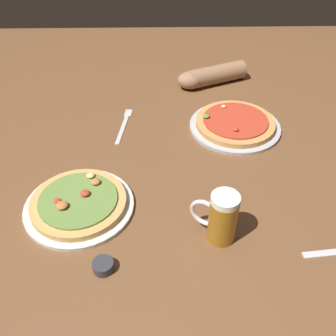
{
  "coord_description": "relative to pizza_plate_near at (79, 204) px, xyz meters",
  "views": [
    {
      "loc": [
        -0.02,
        -0.88,
        0.78
      ],
      "look_at": [
        0.0,
        0.0,
        0.02
      ],
      "focal_mm": 41.07,
      "sensor_mm": 36.0,
      "label": 1
    }
  ],
  "objects": [
    {
      "name": "pizza_plate_near",
      "position": [
        0.0,
        0.0,
        0.0
      ],
      "size": [
        0.3,
        0.3,
        0.05
      ],
      "color": "silver",
      "rests_on": "ground_plane"
    },
    {
      "name": "pizza_plate_far",
      "position": [
        0.49,
        0.38,
        -0.0
      ],
      "size": [
        0.32,
        0.32,
        0.05
      ],
      "color": "#B2B2B7",
      "rests_on": "ground_plane"
    },
    {
      "name": "fork_left",
      "position": [
        0.1,
        0.4,
        -0.01
      ],
      "size": [
        0.05,
        0.22,
        0.01
      ],
      "color": "silver",
      "rests_on": "ground_plane"
    },
    {
      "name": "ramekin_sauce",
      "position": [
        0.09,
        -0.2,
        -0.0
      ],
      "size": [
        0.05,
        0.05,
        0.03
      ],
      "primitive_type": "cylinder",
      "color": "#333338",
      "rests_on": "ground_plane"
    },
    {
      "name": "beer_mug_dark",
      "position": [
        0.37,
        -0.11,
        0.05
      ],
      "size": [
        0.12,
        0.09,
        0.14
      ],
      "color": "#9E6619",
      "rests_on": "ground_plane"
    },
    {
      "name": "ground_plane",
      "position": [
        0.25,
        0.14,
        -0.03
      ],
      "size": [
        2.4,
        2.4,
        0.03
      ],
      "primitive_type": "cube",
      "color": "brown"
    },
    {
      "name": "diner_arm",
      "position": [
        0.43,
        0.7,
        0.02
      ],
      "size": [
        0.29,
        0.17,
        0.08
      ],
      "color": "#936B4C",
      "rests_on": "ground_plane"
    }
  ]
}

